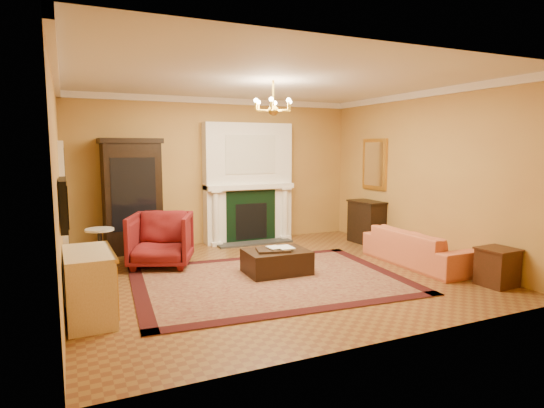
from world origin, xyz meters
TOP-DOWN VIEW (x-y plane):
  - floor at (0.00, 0.00)m, footprint 6.00×5.50m
  - ceiling at (0.00, 0.00)m, footprint 6.00×5.50m
  - wall_back at (0.00, 2.76)m, footprint 6.00×0.02m
  - wall_front at (0.00, -2.76)m, footprint 6.00×0.02m
  - wall_left at (-3.01, 0.00)m, footprint 0.02×5.50m
  - wall_right at (3.01, 0.00)m, footprint 0.02×5.50m
  - fireplace at (0.60, 2.57)m, footprint 1.90×0.70m
  - crown_molding at (0.00, 0.96)m, footprint 6.00×5.50m
  - doorway at (-2.95, 1.70)m, footprint 0.08×1.05m
  - tv_panel at (-2.95, -0.60)m, footprint 0.09×0.95m
  - gilt_mirror at (2.97, 1.40)m, footprint 0.06×0.76m
  - chandelier at (-0.00, 0.00)m, footprint 0.63×0.55m
  - oriental_rug at (-0.18, -0.28)m, footprint 4.17×3.26m
  - china_cabinet at (-1.79, 2.49)m, footprint 1.06×0.54m
  - wingback_armchair at (-1.51, 1.23)m, footprint 1.24×1.21m
  - pedestal_table at (-2.48, 0.96)m, footprint 0.43×0.43m
  - commode at (-2.73, -0.79)m, footprint 0.54×1.09m
  - coral_sofa at (2.51, -0.48)m, footprint 0.61×2.07m
  - end_table at (2.72, -1.87)m, footprint 0.48×0.48m
  - console_table at (2.78, 1.36)m, footprint 0.48×0.79m
  - leather_ottoman at (0.07, 0.01)m, footprint 1.00×0.74m
  - ottoman_tray at (-0.00, -0.01)m, footprint 0.58×0.49m
  - book_a at (-0.07, 0.00)m, footprint 0.20×0.03m
  - book_b at (0.07, -0.05)m, footprint 0.23×0.03m
  - topiary_left at (-0.02, 2.53)m, footprint 0.14×0.14m
  - topiary_right at (1.27, 2.53)m, footprint 0.14×0.14m

SIDE VIEW (x-z plane):
  - floor at x=0.00m, z-range -0.02..0.00m
  - oriental_rug at x=-0.18m, z-range 0.00..0.02m
  - leather_ottoman at x=0.07m, z-range 0.02..0.38m
  - end_table at x=2.72m, z-range 0.00..0.53m
  - ottoman_tray at x=0.00m, z-range 0.38..0.42m
  - commode at x=-2.73m, z-range 0.00..0.80m
  - coral_sofa at x=2.51m, z-range 0.00..0.81m
  - console_table at x=2.78m, z-range 0.00..0.86m
  - pedestal_table at x=-2.48m, z-range 0.06..0.83m
  - wingback_armchair at x=-1.51m, z-range 0.00..1.00m
  - book_a at x=-0.07m, z-range 0.42..0.68m
  - book_b at x=0.07m, z-range 0.42..0.73m
  - china_cabinet at x=-1.79m, z-range 0.00..2.07m
  - doorway at x=-2.95m, z-range 0.00..2.10m
  - fireplace at x=0.60m, z-range -0.06..2.44m
  - tv_panel at x=-2.95m, z-range 1.06..1.64m
  - topiary_right at x=1.27m, z-range 1.25..1.63m
  - topiary_left at x=-0.02m, z-range 1.25..1.63m
  - wall_back at x=0.00m, z-range 0.00..3.00m
  - wall_front at x=0.00m, z-range 0.00..3.00m
  - wall_left at x=-3.01m, z-range 0.00..3.00m
  - wall_right at x=3.01m, z-range 0.00..3.00m
  - gilt_mirror at x=2.97m, z-range 1.12..2.17m
  - chandelier at x=0.00m, z-range 2.34..2.87m
  - crown_molding at x=0.00m, z-range 2.88..3.00m
  - ceiling at x=0.00m, z-range 3.00..3.02m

